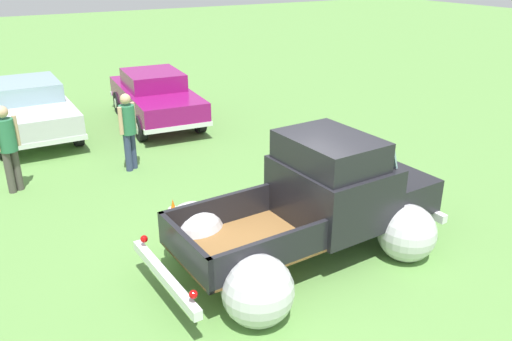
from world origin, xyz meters
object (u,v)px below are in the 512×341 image
object	(u,v)px
show_car_0	(29,106)
spectator_1	(8,143)
lane_cone_0	(355,172)
vintage_pickup_truck	(318,208)
show_car_1	(155,95)
lane_cone_1	(174,216)
spectator_0	(128,127)

from	to	relation	value
show_car_0	spectator_1	bearing A→B (deg)	-12.97
lane_cone_0	vintage_pickup_truck	bearing A→B (deg)	-142.21
vintage_pickup_truck	show_car_1	size ratio (longest dim) A/B	1.07
vintage_pickup_truck	lane_cone_1	bearing A→B (deg)	133.05
spectator_0	spectator_1	xyz separation A→B (m)	(-2.39, 0.03, 0.04)
lane_cone_0	lane_cone_1	world-z (taller)	same
show_car_1	lane_cone_1	world-z (taller)	show_car_1
spectator_0	spectator_1	distance (m)	2.39
vintage_pickup_truck	show_car_1	world-z (taller)	vintage_pickup_truck
show_car_1	spectator_1	distance (m)	5.14
show_car_0	lane_cone_0	size ratio (longest dim) A/B	7.09
spectator_1	lane_cone_0	world-z (taller)	spectator_1
spectator_1	show_car_0	bearing A→B (deg)	-39.49
vintage_pickup_truck	show_car_0	distance (m)	9.07
lane_cone_0	spectator_1	bearing A→B (deg)	152.42
vintage_pickup_truck	show_car_1	xyz separation A→B (m)	(0.14, 7.98, 0.02)
vintage_pickup_truck	lane_cone_0	world-z (taller)	vintage_pickup_truck
lane_cone_0	lane_cone_1	bearing A→B (deg)	179.84
lane_cone_0	spectator_0	bearing A→B (deg)	139.69
spectator_1	lane_cone_0	xyz separation A→B (m)	(6.12, -3.20, -0.71)
lane_cone_1	spectator_1	bearing A→B (deg)	124.21
lane_cone_1	vintage_pickup_truck	bearing A→B (deg)	-43.59
spectator_1	lane_cone_1	xyz separation A→B (m)	(2.17, -3.19, -0.71)
vintage_pickup_truck	spectator_0	size ratio (longest dim) A/B	2.74
lane_cone_0	lane_cone_1	distance (m)	3.96
vintage_pickup_truck	show_car_0	xyz separation A→B (m)	(-3.13, 8.51, 0.03)
vintage_pickup_truck	show_car_1	bearing A→B (deg)	85.62
show_car_1	lane_cone_0	bearing A→B (deg)	22.20
spectator_1	lane_cone_1	bearing A→B (deg)	-172.48
spectator_1	show_car_1	bearing A→B (deg)	-79.61
show_car_0	lane_cone_0	xyz separation A→B (m)	(5.30, -6.83, -0.47)
vintage_pickup_truck	spectator_0	world-z (taller)	vintage_pickup_truck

